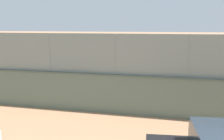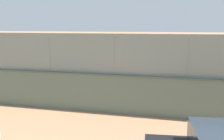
% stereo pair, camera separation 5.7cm
% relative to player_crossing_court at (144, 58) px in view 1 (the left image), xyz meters
% --- Properties ---
extents(ground_plane, '(260.00, 260.00, 0.00)m').
position_rel_player_crossing_court_xyz_m(ground_plane, '(0.59, 0.60, -0.88)').
color(ground_plane, tan).
extents(perimeter_wall, '(29.50, 0.64, 1.85)m').
position_rel_player_crossing_court_xyz_m(perimeter_wall, '(-1.86, 14.31, 0.05)').
color(perimeter_wall, slate).
rests_on(perimeter_wall, ground_plane).
extents(fence_panel_on_wall, '(28.98, 0.37, 1.85)m').
position_rel_player_crossing_court_xyz_m(fence_panel_on_wall, '(-1.86, 14.31, 1.89)').
color(fence_panel_on_wall, gray).
rests_on(fence_panel_on_wall, perimeter_wall).
extents(player_crossing_court, '(0.96, 0.92, 1.51)m').
position_rel_player_crossing_court_xyz_m(player_crossing_court, '(0.00, 0.00, 0.00)').
color(player_crossing_court, black).
rests_on(player_crossing_court, ground_plane).
extents(player_foreground_swinging, '(0.86, 1.08, 1.63)m').
position_rel_player_crossing_court_xyz_m(player_foreground_swinging, '(5.16, 3.57, 0.08)').
color(player_foreground_swinging, '#591919').
rests_on(player_foreground_swinging, ground_plane).
extents(player_near_wall_returning, '(0.73, 1.09, 1.67)m').
position_rel_player_crossing_court_xyz_m(player_near_wall_returning, '(2.31, 11.10, 0.10)').
color(player_near_wall_returning, black).
rests_on(player_near_wall_returning, ground_plane).
extents(sports_ball, '(0.17, 0.17, 0.17)m').
position_rel_player_crossing_court_xyz_m(sports_ball, '(1.31, 0.93, -0.80)').
color(sports_ball, orange).
rests_on(sports_ball, ground_plane).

